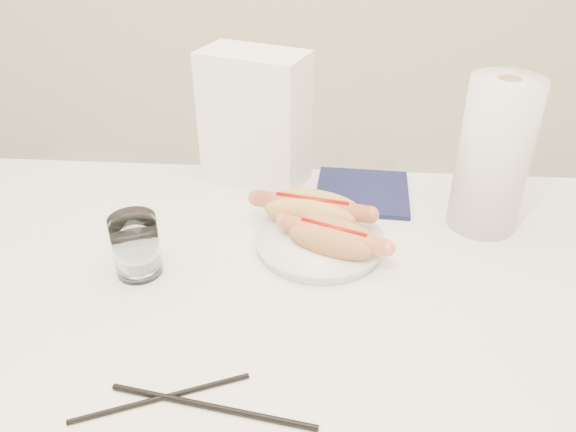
# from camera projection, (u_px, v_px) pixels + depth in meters

# --- Properties ---
(table) EXTENTS (1.20, 0.80, 0.75)m
(table) POSITION_uv_depth(u_px,v_px,m) (260.00, 325.00, 0.86)
(table) COLOR white
(table) RESTS_ON ground
(plate) EXTENTS (0.26, 0.26, 0.02)m
(plate) POSITION_uv_depth(u_px,v_px,m) (320.00, 243.00, 0.92)
(plate) COLOR white
(plate) RESTS_ON table
(hotdog_left) EXTENTS (0.20, 0.11, 0.05)m
(hotdog_left) POSITION_uv_depth(u_px,v_px,m) (312.00, 210.00, 0.94)
(hotdog_left) COLOR tan
(hotdog_left) RESTS_ON plate
(hotdog_right) EXTENTS (0.17, 0.11, 0.05)m
(hotdog_right) POSITION_uv_depth(u_px,v_px,m) (333.00, 238.00, 0.88)
(hotdog_right) COLOR #C7844D
(hotdog_right) RESTS_ON plate
(water_glass) EXTENTS (0.07, 0.07, 0.10)m
(water_glass) POSITION_uv_depth(u_px,v_px,m) (136.00, 246.00, 0.84)
(water_glass) COLOR silver
(water_glass) RESTS_ON table
(chopstick_near) EXTENTS (0.20, 0.09, 0.01)m
(chopstick_near) POSITION_uv_depth(u_px,v_px,m) (162.00, 398.00, 0.66)
(chopstick_near) COLOR black
(chopstick_near) RESTS_ON table
(chopstick_far) EXTENTS (0.25, 0.05, 0.01)m
(chopstick_far) POSITION_uv_depth(u_px,v_px,m) (212.00, 407.00, 0.65)
(chopstick_far) COLOR black
(chopstick_far) RESTS_ON table
(napkin_box) EXTENTS (0.21, 0.16, 0.25)m
(napkin_box) POSITION_uv_depth(u_px,v_px,m) (255.00, 119.00, 1.06)
(napkin_box) COLOR white
(napkin_box) RESTS_ON table
(navy_napkin) EXTENTS (0.18, 0.18, 0.01)m
(navy_napkin) POSITION_uv_depth(u_px,v_px,m) (362.00, 192.00, 1.07)
(navy_napkin) COLOR #13183D
(navy_napkin) RESTS_ON table
(paper_towel_roll) EXTENTS (0.15, 0.15, 0.26)m
(paper_towel_roll) POSITION_uv_depth(u_px,v_px,m) (494.00, 156.00, 0.92)
(paper_towel_roll) COLOR silver
(paper_towel_roll) RESTS_ON table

